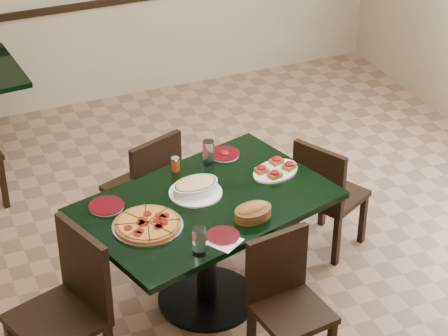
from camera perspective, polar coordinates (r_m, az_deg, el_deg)
name	(u,v)px	position (r m, az deg, el deg)	size (l,w,h in m)	color
floor	(238,270)	(5.77, 0.91, -6.68)	(5.50, 5.50, 0.00)	#8C6A51
main_table	(206,226)	(5.19, -1.17, -3.82)	(1.64, 1.28, 0.75)	black
chair_far	(148,185)	(5.76, -5.01, -1.11)	(0.51, 0.51, 0.85)	black
chair_near	(285,296)	(4.87, 4.02, -8.35)	(0.43, 0.43, 0.82)	black
chair_right	(326,192)	(5.74, 6.65, -1.56)	(0.52, 0.52, 0.83)	black
chair_left	(69,302)	(4.77, -10.07, -8.60)	(0.56, 0.56, 0.95)	black
pepperoni_pizza	(148,224)	(4.88, -5.02, -3.69)	(0.40, 0.40, 0.04)	silver
lasagna_casserole	(195,187)	(5.13, -1.88, -1.25)	(0.32, 0.32, 0.09)	white
bread_basket	(253,212)	(4.92, 1.91, -2.87)	(0.25, 0.20, 0.10)	brown
bruschetta_platter	(275,169)	(5.35, 3.38, -0.06)	(0.38, 0.33, 0.05)	white
side_plate_near	(223,236)	(4.78, -0.05, -4.45)	(0.18, 0.18, 0.02)	white
side_plate_far_r	(224,154)	(5.52, 0.03, 0.93)	(0.19, 0.19, 0.03)	white
side_plate_far_l	(106,206)	(5.07, -7.69, -2.48)	(0.21, 0.21, 0.02)	white
napkin_setting	(225,241)	(4.75, 0.05, -4.82)	(0.22, 0.22, 0.01)	white
water_glass_a	(208,152)	(5.40, -1.03, 1.03)	(0.07, 0.07, 0.16)	silver
water_glass_b	(199,241)	(4.62, -1.63, -4.82)	(0.08, 0.08, 0.16)	silver
pepper_shaker	(175,164)	(5.35, -3.19, 0.26)	(0.05, 0.05, 0.09)	#B53213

